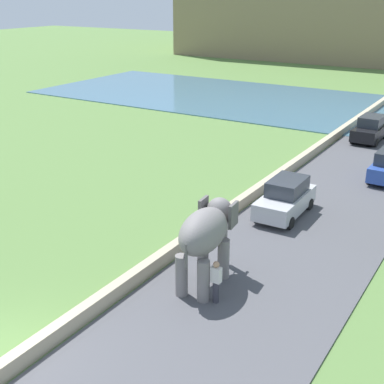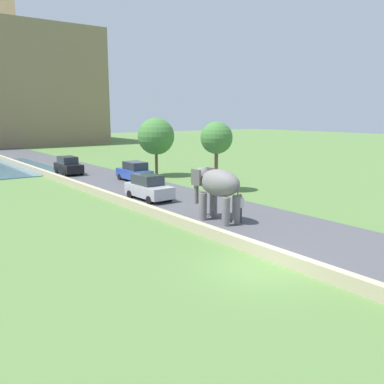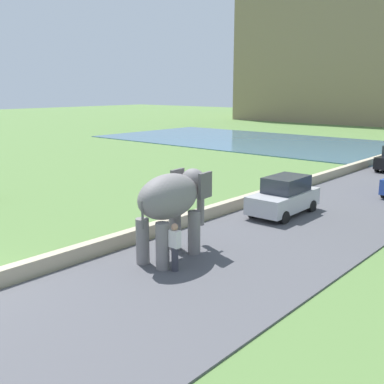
# 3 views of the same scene
# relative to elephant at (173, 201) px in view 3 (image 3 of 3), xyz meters

# --- Properties ---
(road_surface) EXTENTS (7.00, 120.00, 0.06)m
(road_surface) POSITION_rel_elephant_xyz_m (1.60, 13.42, -2.01)
(road_surface) COLOR #4C4C51
(road_surface) RESTS_ON ground
(barrier_wall) EXTENTS (0.40, 110.00, 0.56)m
(barrier_wall) POSITION_rel_elephant_xyz_m (-2.20, 11.42, -1.76)
(barrier_wall) COLOR tan
(barrier_wall) RESTS_ON ground
(lake) EXTENTS (36.00, 18.00, 0.08)m
(lake) POSITION_rel_elephant_xyz_m (-17.40, 32.19, -2.00)
(lake) COLOR #426B84
(lake) RESTS_ON ground
(elephant) EXTENTS (1.66, 3.53, 2.99)m
(elephant) POSITION_rel_elephant_xyz_m (0.00, 0.00, 0.00)
(elephant) COLOR slate
(elephant) RESTS_ON ground
(person_beside_elephant) EXTENTS (0.36, 0.22, 1.63)m
(person_beside_elephant) POSITION_rel_elephant_xyz_m (0.94, -0.92, -1.16)
(person_beside_elephant) COLOR #33333D
(person_beside_elephant) RESTS_ON ground
(car_silver) EXTENTS (1.84, 4.03, 1.80)m
(car_silver) POSITION_rel_elephant_xyz_m (0.02, 7.41, -1.14)
(car_silver) COLOR #B7B7BC
(car_silver) RESTS_ON ground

